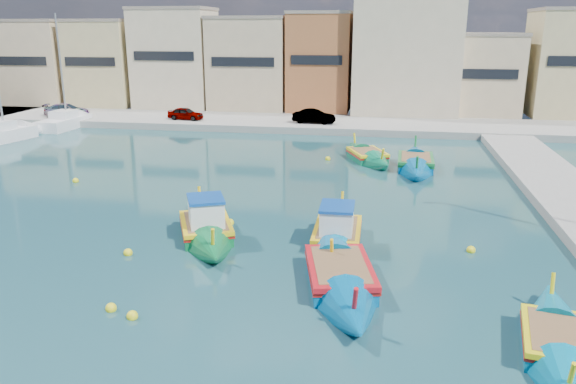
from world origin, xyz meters
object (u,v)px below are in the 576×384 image
(luzzu_cyan_mid, at_px, (415,164))
(luzzu_cyan_south, at_px, (557,344))
(luzzu_turquoise_cabin, at_px, (337,235))
(luzzu_blue_south, at_px, (340,276))
(yacht_north, at_px, (76,121))
(church_block, at_px, (407,31))
(luzzu_green, at_px, (367,157))
(yacht_midnorth, at_px, (18,133))
(luzzu_blue_cabin, at_px, (206,229))

(luzzu_cyan_mid, xyz_separation_m, luzzu_cyan_south, (2.99, -21.32, -0.04))
(luzzu_turquoise_cabin, relative_size, luzzu_blue_south, 0.90)
(luzzu_cyan_mid, height_order, luzzu_blue_south, same)
(luzzu_turquoise_cabin, bearing_deg, yacht_north, 136.25)
(luzzu_turquoise_cabin, bearing_deg, luzzu_cyan_south, -47.08)
(church_block, height_order, luzzu_green, church_block)
(luzzu_cyan_south, bearing_deg, luzzu_turquoise_cabin, 132.92)
(church_block, xyz_separation_m, yacht_midnorth, (-31.59, -17.41, -7.98))
(luzzu_blue_south, xyz_separation_m, luzzu_cyan_south, (6.39, -3.33, -0.04))
(luzzu_blue_south, bearing_deg, luzzu_blue_cabin, 148.81)
(luzzu_cyan_mid, xyz_separation_m, luzzu_blue_south, (-3.39, -17.99, -0.00))
(luzzu_green, height_order, yacht_midnorth, yacht_midnorth)
(yacht_north, bearing_deg, luzzu_blue_south, -47.45)
(luzzu_turquoise_cabin, xyz_separation_m, luzzu_blue_south, (0.45, -4.02, -0.05))
(church_block, height_order, luzzu_cyan_south, church_block)
(luzzu_green, bearing_deg, luzzu_cyan_mid, -27.77)
(church_block, relative_size, luzzu_blue_cabin, 2.29)
(luzzu_blue_south, distance_m, yacht_north, 40.16)
(church_block, distance_m, yacht_north, 33.04)
(luzzu_green, distance_m, luzzu_blue_south, 19.66)
(yacht_midnorth, bearing_deg, luzzu_turquoise_cabin, -34.04)
(luzzu_blue_cabin, bearing_deg, luzzu_cyan_south, -29.37)
(luzzu_blue_cabin, height_order, luzzu_blue_south, luzzu_blue_cabin)
(luzzu_turquoise_cabin, height_order, luzzu_cyan_mid, luzzu_turquoise_cabin)
(yacht_midnorth, bearing_deg, luzzu_cyan_south, -37.00)
(luzzu_cyan_mid, bearing_deg, luzzu_blue_south, -100.69)
(luzzu_turquoise_cabin, bearing_deg, luzzu_blue_cabin, -176.98)
(luzzu_cyan_south, relative_size, yacht_midnorth, 0.68)
(luzzu_blue_south, bearing_deg, church_block, 85.73)
(yacht_north, bearing_deg, luzzu_cyan_mid, -20.79)
(luzzu_blue_cabin, xyz_separation_m, yacht_midnorth, (-22.44, 19.30, 0.08))
(church_block, bearing_deg, luzzu_cyan_mid, -89.03)
(luzzu_blue_cabin, relative_size, yacht_midnorth, 0.76)
(yacht_north, height_order, yacht_midnorth, yacht_midnorth)
(church_block, relative_size, luzzu_turquoise_cabin, 2.22)
(church_block, xyz_separation_m, luzzu_blue_cabin, (-9.15, -36.71, -8.05))
(luzzu_turquoise_cabin, relative_size, luzzu_blue_cabin, 1.03)
(luzzu_turquoise_cabin, distance_m, luzzu_cyan_south, 10.03)
(church_block, bearing_deg, luzzu_cyan_south, -85.60)
(yacht_north, bearing_deg, luzzu_blue_cabin, -50.91)
(luzzu_cyan_south, bearing_deg, luzzu_green, 104.99)
(church_block, distance_m, luzzu_turquoise_cabin, 37.45)
(luzzu_green, distance_m, luzzu_cyan_south, 23.80)
(church_block, bearing_deg, yacht_midnorth, -151.14)
(luzzu_cyan_south, bearing_deg, yacht_north, 135.54)
(luzzu_green, relative_size, yacht_midnorth, 0.72)
(luzzu_turquoise_cabin, relative_size, yacht_midnorth, 0.79)
(luzzu_turquoise_cabin, distance_m, luzzu_green, 15.66)
(luzzu_blue_cabin, height_order, luzzu_green, luzzu_blue_cabin)
(luzzu_blue_south, xyz_separation_m, yacht_north, (-27.16, 29.59, 0.14))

